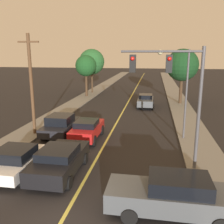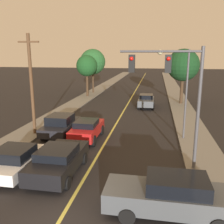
{
  "view_description": "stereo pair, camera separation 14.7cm",
  "coord_description": "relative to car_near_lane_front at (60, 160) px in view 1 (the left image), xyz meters",
  "views": [
    {
      "loc": [
        3.24,
        -7.32,
        6.17
      ],
      "look_at": [
        0.0,
        11.81,
        1.6
      ],
      "focal_mm": 40.0,
      "sensor_mm": 36.0,
      "label": 1
    },
    {
      "loc": [
        3.38,
        -7.3,
        6.17
      ],
      "look_at": [
        0.0,
        11.81,
        1.6
      ],
      "focal_mm": 40.0,
      "sensor_mm": 36.0,
      "label": 2
    }
  ],
  "objects": [
    {
      "name": "car_far_oncoming",
      "position": [
        3.77,
        17.49,
        0.01
      ],
      "size": [
        1.87,
        3.88,
        1.51
      ],
      "rotation": [
        0.0,
        0.0,
        3.14
      ],
      "color": "#474C51",
      "rests_on": "ground"
    },
    {
      "name": "road_surface",
      "position": [
        1.45,
        31.92,
        -0.77
      ],
      "size": [
        10.33,
        80.0,
        0.01
      ],
      "color": "black",
      "rests_on": "ground"
    },
    {
      "name": "utility_pole_left",
      "position": [
        -4.32,
        5.84,
        3.23
      ],
      "size": [
        1.6,
        0.24,
        7.46
      ],
      "color": "#513823",
      "rests_on": "ground"
    },
    {
      "name": "tree_left_far",
      "position": [
        -4.96,
        26.82,
        4.11
      ],
      "size": [
        3.9,
        3.9,
        6.73
      ],
      "color": "#3D2B1C",
      "rests_on": "ground"
    },
    {
      "name": "sidewalk_right",
      "position": [
        7.86,
        31.92,
        -0.72
      ],
      "size": [
        2.5,
        80.0,
        0.12
      ],
      "color": "gray",
      "rests_on": "ground"
    },
    {
      "name": "tree_left_near",
      "position": [
        -4.95,
        23.35,
        3.65
      ],
      "size": [
        2.99,
        2.99,
        5.84
      ],
      "color": "#3D2B1C",
      "rests_on": "ground"
    },
    {
      "name": "car_crossing_right",
      "position": [
        5.61,
        -2.49,
        0.05
      ],
      "size": [
        5.14,
        1.9,
        1.63
      ],
      "rotation": [
        0.0,
        0.0,
        1.57
      ],
      "color": "#474C51",
      "rests_on": "ground"
    },
    {
      "name": "car_outer_lane_front",
      "position": [
        -2.27,
        -0.28,
        -0.05
      ],
      "size": [
        2.12,
        4.0,
        1.42
      ],
      "color": "white",
      "rests_on": "ground"
    },
    {
      "name": "tree_right_near",
      "position": [
        7.96,
        20.13,
        4.0
      ],
      "size": [
        3.87,
        3.87,
        6.61
      ],
      "color": "#3D2B1C",
      "rests_on": "ground"
    },
    {
      "name": "car_outer_lane_second",
      "position": [
        -2.27,
        6.14,
        0.03
      ],
      "size": [
        2.09,
        4.34,
        1.6
      ],
      "color": "black",
      "rests_on": "ground"
    },
    {
      "name": "car_near_lane_second",
      "position": [
        0.0,
        5.44,
        0.02
      ],
      "size": [
        1.84,
        4.07,
        1.48
      ],
      "color": "red",
      "rests_on": "ground"
    },
    {
      "name": "traffic_signal_mast",
      "position": [
        5.73,
        1.63,
        3.88
      ],
      "size": [
        4.15,
        0.42,
        6.4
      ],
      "color": "#47474C",
      "rests_on": "ground"
    },
    {
      "name": "streetlamp_right",
      "position": [
        6.39,
        6.7,
        3.51
      ],
      "size": [
        2.19,
        0.36,
        6.33
      ],
      "color": "#47474C",
      "rests_on": "ground"
    },
    {
      "name": "sidewalk_left",
      "position": [
        -4.97,
        31.92,
        -0.72
      ],
      "size": [
        2.5,
        80.0,
        0.12
      ],
      "color": "gray",
      "rests_on": "ground"
    },
    {
      "name": "car_near_lane_front",
      "position": [
        0.0,
        0.0,
        0.0
      ],
      "size": [
        2.11,
        4.53,
        1.48
      ],
      "color": "black",
      "rests_on": "ground"
    }
  ]
}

